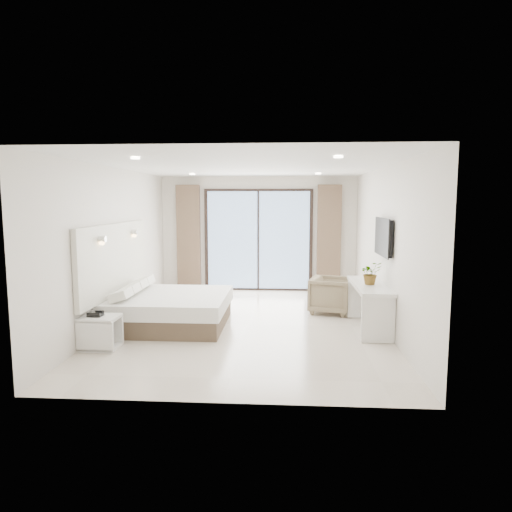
{
  "coord_description": "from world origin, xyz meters",
  "views": [
    {
      "loc": [
        0.65,
        -7.68,
        2.14
      ],
      "look_at": [
        0.12,
        0.4,
        1.15
      ],
      "focal_mm": 32.0,
      "sensor_mm": 36.0,
      "label": 1
    }
  ],
  "objects_px": {
    "bed": "(169,309)",
    "armchair": "(331,293)",
    "console_desk": "(369,296)",
    "nightstand": "(100,332)"
  },
  "relations": [
    {
      "from": "bed",
      "to": "armchair",
      "type": "bearing_deg",
      "value": 20.72
    },
    {
      "from": "bed",
      "to": "console_desk",
      "type": "xyz_separation_m",
      "value": [
        3.38,
        -0.02,
        0.28
      ]
    },
    {
      "from": "bed",
      "to": "nightstand",
      "type": "xyz_separation_m",
      "value": [
        -0.68,
        -1.29,
        -0.05
      ]
    },
    {
      "from": "nightstand",
      "to": "console_desk",
      "type": "bearing_deg",
      "value": 19.9
    },
    {
      "from": "console_desk",
      "to": "armchair",
      "type": "relative_size",
      "value": 2.18
    },
    {
      "from": "nightstand",
      "to": "armchair",
      "type": "distance_m",
      "value": 4.26
    },
    {
      "from": "bed",
      "to": "nightstand",
      "type": "distance_m",
      "value": 1.46
    },
    {
      "from": "bed",
      "to": "armchair",
      "type": "xyz_separation_m",
      "value": [
        2.86,
        1.08,
        0.09
      ]
    },
    {
      "from": "console_desk",
      "to": "bed",
      "type": "bearing_deg",
      "value": 179.7
    },
    {
      "from": "nightstand",
      "to": "armchair",
      "type": "relative_size",
      "value": 0.72
    }
  ]
}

